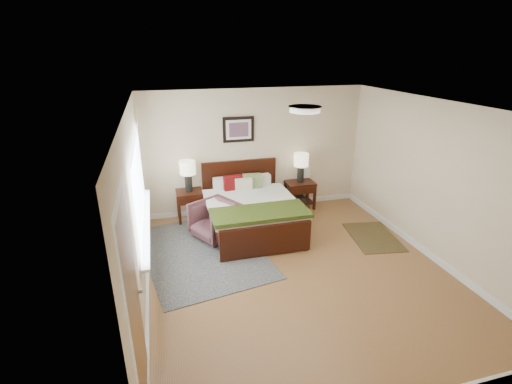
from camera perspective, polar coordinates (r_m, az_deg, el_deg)
The scene contains 18 objects.
floor at distance 5.89m, azimuth 6.36°, elevation -11.85°, with size 5.00×5.00×0.00m, color olive.
back_wall at distance 7.57m, azimuth -0.10°, elevation 6.29°, with size 4.50×0.04×2.50m, color beige.
front_wall at distance 3.42m, azimuth 23.09°, elevation -15.62°, with size 4.50×0.04×2.50m, color beige.
left_wall at distance 4.98m, azimuth -17.95°, elevation -2.97°, with size 0.04×5.00×2.50m, color beige.
right_wall at distance 6.47m, azimuth 25.76°, elevation 1.48°, with size 0.04×5.00×2.50m, color beige.
ceiling at distance 4.99m, azimuth 7.55°, elevation 12.95°, with size 4.50×5.00×0.02m, color white.
window at distance 5.58m, azimuth -17.33°, elevation 1.13°, with size 0.11×2.72×1.32m.
door at distance 3.55m, azimuth -18.14°, elevation -16.96°, with size 0.06×1.00×2.18m.
ceil_fixture at distance 5.00m, azimuth 7.53°, elevation 12.56°, with size 0.44×0.44×0.08m.
bed at distance 6.84m, azimuth -0.80°, elevation -2.08°, with size 1.65×1.99×1.07m.
wall_art at distance 7.36m, azimuth -2.71°, elevation 9.58°, with size 0.62×0.05×0.50m.
nightstand_left at distance 7.36m, azimuth -10.16°, elevation -0.84°, with size 0.51×0.46×0.60m.
nightstand_right at distance 7.91m, azimuth 6.78°, elevation 0.03°, with size 0.58×0.44×0.58m.
lamp_left at distance 7.19m, azimuth -10.46°, elevation 3.22°, with size 0.30×0.30×0.61m.
lamp_right at distance 7.71m, azimuth 6.95°, elevation 4.47°, with size 0.30×0.30×0.61m.
armchair at distance 6.67m, azimuth -6.29°, elevation -4.37°, with size 0.72×0.74×0.67m, color brown.
rug_persian at distance 6.39m, azimuth -8.28°, elevation -9.03°, with size 1.83×2.58×0.01m, color #0E1F47.
rug_navy at distance 7.11m, azimuth 17.60°, elevation -6.57°, with size 0.78×1.17×0.01m, color black.
Camera 1 is at (-1.90, -4.57, 3.21)m, focal length 26.00 mm.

